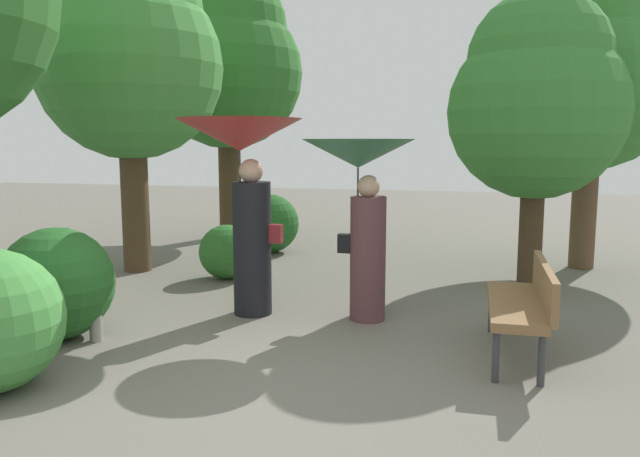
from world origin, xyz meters
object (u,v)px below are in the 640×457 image
(tree_near_left, at_px, (227,60))
(tree_mid_right, at_px, (592,68))
(tree_near_right, at_px, (537,96))
(tree_mid_left, at_px, (129,48))
(person_left, at_px, (243,168))
(path_marker_post, at_px, (95,313))
(person_right, at_px, (361,187))
(park_bench, at_px, (525,300))

(tree_near_left, distance_m, tree_mid_right, 6.52)
(tree_near_right, height_order, tree_mid_left, tree_mid_left)
(person_left, relative_size, tree_near_right, 0.57)
(tree_near_left, height_order, path_marker_post, tree_near_left)
(person_right, bearing_deg, tree_near_left, 32.69)
(park_bench, xyz_separation_m, path_marker_post, (-3.89, -0.61, -0.24))
(park_bench, height_order, path_marker_post, park_bench)
(person_left, distance_m, path_marker_post, 2.10)
(person_left, xyz_separation_m, person_right, (1.27, 0.10, -0.19))
(person_left, height_order, path_marker_post, person_left)
(person_right, distance_m, tree_mid_left, 4.38)
(person_right, xyz_separation_m, park_bench, (1.62, -0.77, -0.90))
(person_right, bearing_deg, tree_near_right, -45.37)
(tree_mid_left, height_order, tree_mid_right, tree_mid_left)
(path_marker_post, bearing_deg, tree_near_left, 102.23)
(tree_near_right, bearing_deg, tree_mid_right, 61.17)
(tree_near_right, bearing_deg, person_left, -145.42)
(park_bench, xyz_separation_m, tree_near_right, (0.21, 2.81, 1.94))
(tree_near_left, relative_size, tree_mid_right, 1.17)
(tree_mid_left, relative_size, path_marker_post, 8.85)
(park_bench, xyz_separation_m, tree_mid_left, (-5.28, 2.39, 2.67))
(person_left, bearing_deg, person_right, -88.64)
(person_left, distance_m, tree_mid_right, 5.54)
(tree_mid_left, bearing_deg, tree_mid_right, 17.02)
(tree_near_left, bearing_deg, tree_near_right, -28.64)
(park_bench, relative_size, tree_near_right, 0.40)
(person_right, xyz_separation_m, path_marker_post, (-2.27, -1.39, -1.14))
(person_left, xyz_separation_m, park_bench, (2.88, -0.67, -1.09))
(park_bench, bearing_deg, tree_near_left, -138.88)
(person_right, xyz_separation_m, tree_mid_right, (2.67, 3.55, 1.53))
(tree_mid_left, relative_size, tree_mid_right, 1.07)
(park_bench, bearing_deg, tree_near_right, 174.49)
(tree_near_right, bearing_deg, person_right, -132.01)
(person_left, distance_m, tree_near_left, 5.96)
(person_right, distance_m, path_marker_post, 2.90)
(tree_near_right, distance_m, tree_mid_left, 5.56)
(person_right, bearing_deg, path_marker_post, 118.06)
(tree_near_left, relative_size, tree_mid_left, 1.09)
(tree_near_right, height_order, path_marker_post, tree_near_right)
(person_left, xyz_separation_m, path_marker_post, (-1.00, -1.28, -1.33))
(tree_mid_right, bearing_deg, path_marker_post, -134.99)
(path_marker_post, bearing_deg, tree_mid_right, 45.01)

